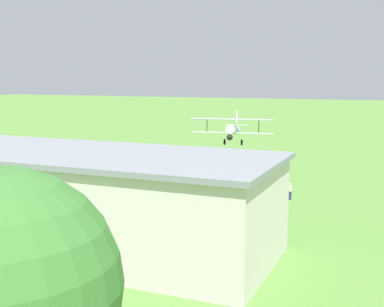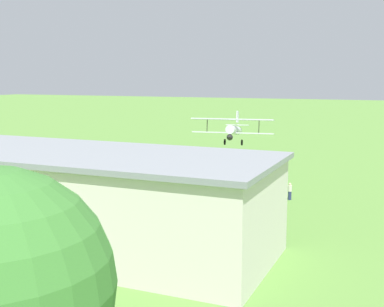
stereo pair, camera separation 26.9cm
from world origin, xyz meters
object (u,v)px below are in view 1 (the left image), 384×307
hangar (45,195)px  person_near_hangar_door (290,191)px  biplane (233,129)px  tree_near_perimeter_road (1,289)px

hangar → person_near_hangar_door: hangar is taller
biplane → person_near_hangar_door: (-7.36, 5.45, -5.23)m
person_near_hangar_door → tree_near_perimeter_road: tree_near_perimeter_road is taller
hangar → tree_near_perimeter_road: tree_near_perimeter_road is taller
hangar → biplane: bearing=-105.8°
hangar → tree_near_perimeter_road: bearing=124.5°
person_near_hangar_door → hangar: bearing=52.8°
hangar → person_near_hangar_door: bearing=-127.2°
biplane → tree_near_perimeter_road: size_ratio=0.95×
biplane → person_near_hangar_door: bearing=143.5°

